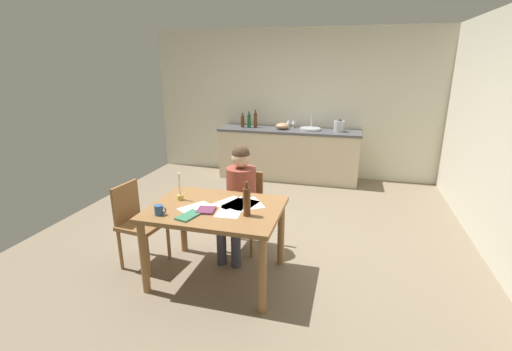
% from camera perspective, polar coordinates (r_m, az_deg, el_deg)
% --- Properties ---
extents(ground_plane, '(5.20, 5.20, 0.04)m').
position_cam_1_polar(ground_plane, '(4.54, 0.02, -9.06)').
color(ground_plane, '#7A6B56').
extents(wall_back, '(5.20, 0.12, 2.60)m').
position_cam_1_polar(wall_back, '(6.64, 5.98, 11.30)').
color(wall_back, beige).
rests_on(wall_back, ground).
extents(kitchen_counter, '(2.48, 0.64, 0.90)m').
position_cam_1_polar(kitchen_counter, '(6.44, 5.22, 3.45)').
color(kitchen_counter, beige).
rests_on(kitchen_counter, ground).
extents(dining_table, '(1.22, 0.90, 0.74)m').
position_cam_1_polar(dining_table, '(3.37, -6.44, -6.73)').
color(dining_table, olive).
rests_on(dining_table, ground).
extents(chair_at_table, '(0.42, 0.42, 0.86)m').
position_cam_1_polar(chair_at_table, '(4.01, -1.92, -4.95)').
color(chair_at_table, olive).
rests_on(chair_at_table, ground).
extents(person_seated, '(0.34, 0.60, 1.19)m').
position_cam_1_polar(person_seated, '(3.81, -2.72, -2.96)').
color(person_seated, brown).
rests_on(person_seated, ground).
extents(chair_side_empty, '(0.44, 0.44, 0.86)m').
position_cam_1_polar(chair_side_empty, '(3.84, -18.41, -6.90)').
color(chair_side_empty, olive).
rests_on(chair_side_empty, ground).
extents(coffee_mug, '(0.11, 0.08, 0.09)m').
position_cam_1_polar(coffee_mug, '(3.24, -15.23, -5.34)').
color(coffee_mug, '#33598C').
rests_on(coffee_mug, dining_table).
extents(candlestick, '(0.06, 0.06, 0.27)m').
position_cam_1_polar(candlestick, '(3.53, -12.04, -2.66)').
color(candlestick, gold).
rests_on(candlestick, dining_table).
extents(book_magazine, '(0.19, 0.26, 0.02)m').
position_cam_1_polar(book_magazine, '(3.16, -10.67, -6.32)').
color(book_magazine, '#337352').
rests_on(book_magazine, dining_table).
extents(book_cookery, '(0.17, 0.18, 0.02)m').
position_cam_1_polar(book_cookery, '(3.25, -8.01, -5.51)').
color(book_cookery, '#682E4E').
rests_on(book_cookery, dining_table).
extents(paper_letter, '(0.34, 0.36, 0.00)m').
position_cam_1_polar(paper_letter, '(3.33, -9.48, -5.14)').
color(paper_letter, white).
rests_on(paper_letter, dining_table).
extents(paper_bill, '(0.30, 0.35, 0.00)m').
position_cam_1_polar(paper_bill, '(3.39, -2.68, -4.50)').
color(paper_bill, white).
rests_on(paper_bill, dining_table).
extents(paper_envelope, '(0.34, 0.36, 0.00)m').
position_cam_1_polar(paper_envelope, '(3.39, -1.03, -4.46)').
color(paper_envelope, white).
rests_on(paper_envelope, dining_table).
extents(paper_receipt, '(0.28, 0.34, 0.00)m').
position_cam_1_polar(paper_receipt, '(3.37, -2.03, -4.64)').
color(paper_receipt, white).
rests_on(paper_receipt, dining_table).
extents(paper_notice, '(0.33, 0.36, 0.00)m').
position_cam_1_polar(paper_notice, '(3.42, -4.14, -4.34)').
color(paper_notice, white).
rests_on(paper_notice, dining_table).
extents(paper_flyer, '(0.23, 0.31, 0.00)m').
position_cam_1_polar(paper_flyer, '(3.22, -4.23, -5.73)').
color(paper_flyer, white).
rests_on(paper_flyer, dining_table).
extents(wine_bottle_on_table, '(0.07, 0.07, 0.31)m').
position_cam_1_polar(wine_bottle_on_table, '(3.08, -1.49, -4.16)').
color(wine_bottle_on_table, '#593319').
rests_on(wine_bottle_on_table, dining_table).
extents(sink_unit, '(0.36, 0.36, 0.24)m').
position_cam_1_polar(sink_unit, '(6.30, 8.65, 7.38)').
color(sink_unit, '#B2B7BC').
rests_on(sink_unit, kitchen_counter).
extents(bottle_oil, '(0.07, 0.07, 0.26)m').
position_cam_1_polar(bottle_oil, '(6.52, -2.16, 8.67)').
color(bottle_oil, '#593319').
rests_on(bottle_oil, kitchen_counter).
extents(bottle_vinegar, '(0.06, 0.06, 0.29)m').
position_cam_1_polar(bottle_vinegar, '(6.48, -1.11, 8.76)').
color(bottle_vinegar, '#194C23').
rests_on(bottle_vinegar, kitchen_counter).
extents(bottle_wine_red, '(0.06, 0.06, 0.32)m').
position_cam_1_polar(bottle_wine_red, '(6.50, -0.09, 8.90)').
color(bottle_wine_red, '#593319').
rests_on(bottle_wine_red, kitchen_counter).
extents(mixing_bowl, '(0.24, 0.24, 0.11)m').
position_cam_1_polar(mixing_bowl, '(6.35, 4.24, 7.90)').
color(mixing_bowl, tan).
rests_on(mixing_bowl, kitchen_counter).
extents(stovetop_kettle, '(0.18, 0.18, 0.22)m').
position_cam_1_polar(stovetop_kettle, '(6.25, 13.17, 7.75)').
color(stovetop_kettle, '#B7BABF').
rests_on(stovetop_kettle, kitchen_counter).
extents(wine_glass_near_sink, '(0.07, 0.07, 0.15)m').
position_cam_1_polar(wine_glass_near_sink, '(6.47, 6.02, 8.52)').
color(wine_glass_near_sink, silver).
rests_on(wine_glass_near_sink, kitchen_counter).
extents(wine_glass_by_kettle, '(0.07, 0.07, 0.15)m').
position_cam_1_polar(wine_glass_by_kettle, '(6.48, 5.20, 8.57)').
color(wine_glass_by_kettle, silver).
rests_on(wine_glass_by_kettle, kitchen_counter).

